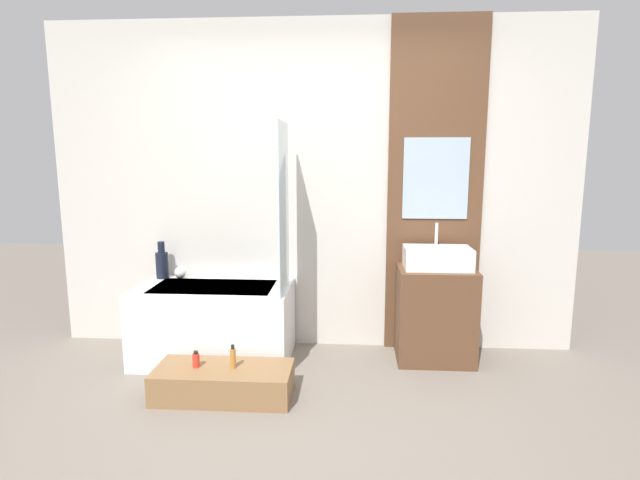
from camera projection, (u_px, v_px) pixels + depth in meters
name	position (u px, v px, depth m)	size (l,w,h in m)	color
ground_plane	(289.00, 451.00, 2.67)	(12.00, 12.00, 0.00)	slate
wall_tiled_back	(312.00, 188.00, 4.00)	(4.20, 0.06, 2.60)	beige
wall_wood_accent	(435.00, 189.00, 3.89)	(0.73, 0.04, 2.60)	brown
bathtub	(215.00, 322.00, 3.84)	(1.17, 0.66, 0.58)	white
glass_shower_screen	(283.00, 208.00, 3.59)	(0.01, 0.49, 1.22)	silver
wooden_step_bench	(224.00, 382.00, 3.26)	(0.89, 0.39, 0.20)	olive
vanity_cabinet	(435.00, 314.00, 3.81)	(0.58, 0.43, 0.72)	brown
sink	(437.00, 258.00, 3.74)	(0.50, 0.30, 0.34)	white
vase_tall_dark	(162.00, 263.00, 4.03)	(0.10, 0.10, 0.30)	black
vase_round_light	(180.00, 272.00, 4.04)	(0.10, 0.10, 0.10)	white
bottle_soap_primary	(196.00, 360.00, 3.24)	(0.05, 0.05, 0.11)	red
bottle_soap_secondary	(233.00, 358.00, 3.23)	(0.04, 0.04, 0.16)	#B2752D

